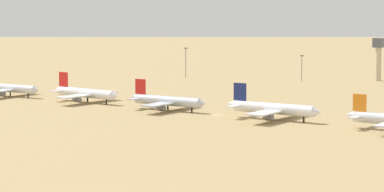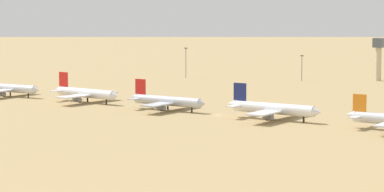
# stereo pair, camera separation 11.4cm
# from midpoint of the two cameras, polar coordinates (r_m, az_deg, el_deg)

# --- Properties ---
(ground) EXTENTS (4000.00, 4000.00, 0.00)m
(ground) POSITION_cam_midpoint_polar(r_m,az_deg,el_deg) (331.59, 1.72, -1.25)
(ground) COLOR tan
(parked_jet_white_0) EXTENTS (35.12, 29.60, 11.60)m
(parked_jet_white_0) POSITION_cam_midpoint_polar(r_m,az_deg,el_deg) (401.98, -11.88, 0.51)
(parked_jet_white_0) COLOR silver
(parked_jet_white_0) RESTS_ON ground
(parked_jet_red_1) EXTENTS (37.26, 31.36, 12.31)m
(parked_jet_red_1) POSITION_cam_midpoint_polar(r_m,az_deg,el_deg) (373.21, -6.97, 0.19)
(parked_jet_red_1) COLOR white
(parked_jet_red_1) RESTS_ON ground
(parked_jet_red_2) EXTENTS (35.95, 30.13, 11.90)m
(parked_jet_red_2) POSITION_cam_midpoint_polar(r_m,az_deg,el_deg) (343.71, -1.67, -0.32)
(parked_jet_red_2) COLOR silver
(parked_jet_red_2) RESTS_ON ground
(parked_jet_navy_3) EXTENTS (38.63, 32.32, 12.79)m
(parked_jet_navy_3) POSITION_cam_midpoint_polar(r_m,az_deg,el_deg) (318.65, 5.25, -0.82)
(parked_jet_navy_3) COLOR white
(parked_jet_navy_3) RESTS_ON ground
(control_tower) EXTENTS (5.20, 5.20, 22.93)m
(control_tower) POSITION_cam_midpoint_polar(r_m,az_deg,el_deg) (478.64, 12.05, 2.63)
(control_tower) COLOR #C6B793
(control_tower) RESTS_ON ground
(light_pole_west) EXTENTS (1.80, 0.50, 16.76)m
(light_pole_west) POSITION_cam_midpoint_polar(r_m,az_deg,el_deg) (486.47, -0.42, 2.33)
(light_pole_west) COLOR #59595E
(light_pole_west) RESTS_ON ground
(light_pole_mid) EXTENTS (1.80, 0.50, 13.77)m
(light_pole_mid) POSITION_cam_midpoint_polar(r_m,az_deg,el_deg) (470.98, 7.16, 1.96)
(light_pole_mid) COLOR #59595E
(light_pole_mid) RESTS_ON ground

